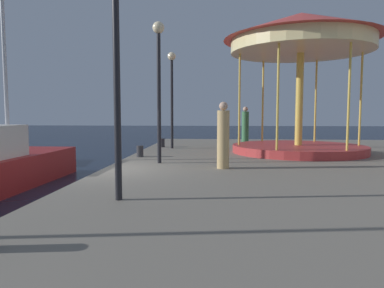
{
  "coord_description": "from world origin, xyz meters",
  "views": [
    {
      "loc": [
        3.19,
        -9.6,
        2.32
      ],
      "look_at": [
        2.18,
        4.17,
        1.15
      ],
      "focal_mm": 33.09,
      "sensor_mm": 36.0,
      "label": 1
    }
  ],
  "objects_px": {
    "carousel": "(301,49)",
    "person_mid_promenade": "(245,127)",
    "lamp_post_mid_promenade": "(159,67)",
    "lamp_post_far_end": "(172,83)",
    "person_by_the_water": "(223,137)",
    "lamp_post_near_edge": "(116,32)",
    "bollard_north": "(162,143)",
    "bollard_center": "(140,151)"
  },
  "relations": [
    {
      "from": "carousel",
      "to": "person_mid_promenade",
      "type": "distance_m",
      "value": 4.93
    },
    {
      "from": "lamp_post_mid_promenade",
      "to": "person_mid_promenade",
      "type": "relative_size",
      "value": 2.29
    },
    {
      "from": "lamp_post_far_end",
      "to": "person_by_the_water",
      "type": "xyz_separation_m",
      "value": [
        2.18,
        -5.67,
        -2.01
      ]
    },
    {
      "from": "lamp_post_near_edge",
      "to": "bollard_north",
      "type": "relative_size",
      "value": 10.68
    },
    {
      "from": "lamp_post_mid_promenade",
      "to": "person_by_the_water",
      "type": "height_order",
      "value": "lamp_post_mid_promenade"
    },
    {
      "from": "carousel",
      "to": "person_by_the_water",
      "type": "height_order",
      "value": "carousel"
    },
    {
      "from": "lamp_post_near_edge",
      "to": "lamp_post_far_end",
      "type": "bearing_deg",
      "value": 91.7
    },
    {
      "from": "bollard_north",
      "to": "bollard_center",
      "type": "bearing_deg",
      "value": -93.02
    },
    {
      "from": "lamp_post_near_edge",
      "to": "lamp_post_mid_promenade",
      "type": "distance_m",
      "value": 4.73
    },
    {
      "from": "lamp_post_far_end",
      "to": "bollard_north",
      "type": "bearing_deg",
      "value": 134.63
    },
    {
      "from": "bollard_north",
      "to": "person_by_the_water",
      "type": "bearing_deg",
      "value": -66.42
    },
    {
      "from": "bollard_center",
      "to": "carousel",
      "type": "bearing_deg",
      "value": 16.76
    },
    {
      "from": "lamp_post_mid_promenade",
      "to": "bollard_center",
      "type": "height_order",
      "value": "lamp_post_mid_promenade"
    },
    {
      "from": "lamp_post_mid_promenade",
      "to": "bollard_north",
      "type": "bearing_deg",
      "value": 98.16
    },
    {
      "from": "carousel",
      "to": "bollard_north",
      "type": "height_order",
      "value": "carousel"
    },
    {
      "from": "bollard_center",
      "to": "lamp_post_mid_promenade",
      "type": "bearing_deg",
      "value": -58.02
    },
    {
      "from": "bollard_north",
      "to": "person_mid_promenade",
      "type": "xyz_separation_m",
      "value": [
        3.89,
        1.38,
        0.68
      ]
    },
    {
      "from": "lamp_post_near_edge",
      "to": "carousel",
      "type": "bearing_deg",
      "value": 58.65
    },
    {
      "from": "lamp_post_mid_promenade",
      "to": "person_mid_promenade",
      "type": "xyz_separation_m",
      "value": [
        3.14,
        6.66,
        -2.05
      ]
    },
    {
      "from": "bollard_north",
      "to": "person_by_the_water",
      "type": "relative_size",
      "value": 0.22
    },
    {
      "from": "lamp_post_far_end",
      "to": "bollard_north",
      "type": "xyz_separation_m",
      "value": [
        -0.54,
        0.54,
        -2.68
      ]
    },
    {
      "from": "lamp_post_mid_promenade",
      "to": "bollard_center",
      "type": "bearing_deg",
      "value": 121.98
    },
    {
      "from": "lamp_post_near_edge",
      "to": "lamp_post_mid_promenade",
      "type": "bearing_deg",
      "value": 90.73
    },
    {
      "from": "carousel",
      "to": "lamp_post_near_edge",
      "type": "height_order",
      "value": "carousel"
    },
    {
      "from": "lamp_post_mid_promenade",
      "to": "bollard_center",
      "type": "relative_size",
      "value": 10.74
    },
    {
      "from": "person_mid_promenade",
      "to": "lamp_post_near_edge",
      "type": "bearing_deg",
      "value": -105.12
    },
    {
      "from": "lamp_post_mid_promenade",
      "to": "lamp_post_near_edge",
      "type": "bearing_deg",
      "value": -89.27
    },
    {
      "from": "lamp_post_near_edge",
      "to": "lamp_post_far_end",
      "type": "distance_m",
      "value": 9.46
    },
    {
      "from": "lamp_post_near_edge",
      "to": "bollard_center",
      "type": "height_order",
      "value": "lamp_post_near_edge"
    },
    {
      "from": "bollard_center",
      "to": "bollard_north",
      "type": "xyz_separation_m",
      "value": [
        0.2,
        3.75,
        0.0
      ]
    },
    {
      "from": "carousel",
      "to": "lamp_post_near_edge",
      "type": "distance_m",
      "value": 9.48
    },
    {
      "from": "lamp_post_far_end",
      "to": "bollard_center",
      "type": "xyz_separation_m",
      "value": [
        -0.73,
        -3.2,
        -2.68
      ]
    },
    {
      "from": "bollard_center",
      "to": "person_by_the_water",
      "type": "bearing_deg",
      "value": -40.28
    },
    {
      "from": "lamp_post_mid_promenade",
      "to": "person_by_the_water",
      "type": "relative_size",
      "value": 2.31
    },
    {
      "from": "lamp_post_near_edge",
      "to": "bollard_center",
      "type": "relative_size",
      "value": 10.68
    },
    {
      "from": "bollard_center",
      "to": "bollard_north",
      "type": "height_order",
      "value": "same"
    },
    {
      "from": "person_by_the_water",
      "to": "lamp_post_near_edge",
      "type": "bearing_deg",
      "value": -116.54
    },
    {
      "from": "lamp_post_mid_promenade",
      "to": "lamp_post_far_end",
      "type": "height_order",
      "value": "lamp_post_mid_promenade"
    },
    {
      "from": "person_mid_promenade",
      "to": "lamp_post_mid_promenade",
      "type": "bearing_deg",
      "value": -115.24
    },
    {
      "from": "carousel",
      "to": "lamp_post_mid_promenade",
      "type": "xyz_separation_m",
      "value": [
        -4.96,
        -3.31,
        -1.08
      ]
    },
    {
      "from": "person_mid_promenade",
      "to": "carousel",
      "type": "bearing_deg",
      "value": -61.49
    },
    {
      "from": "lamp_post_near_edge",
      "to": "bollard_north",
      "type": "height_order",
      "value": "lamp_post_near_edge"
    }
  ]
}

